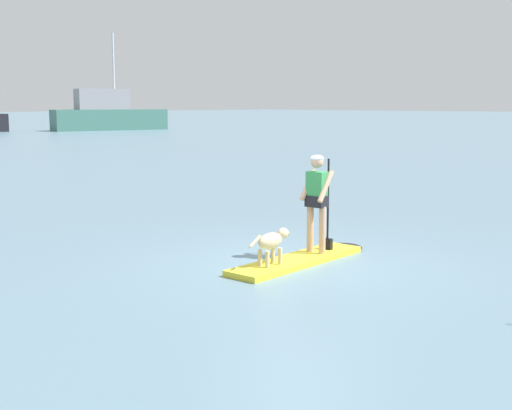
# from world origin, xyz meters

# --- Properties ---
(ground_plane) EXTENTS (400.00, 400.00, 0.00)m
(ground_plane) POSITION_xyz_m (0.00, 0.00, 0.00)
(ground_plane) COLOR slate
(paddleboard) EXTENTS (3.30, 0.94, 0.10)m
(paddleboard) POSITION_xyz_m (0.22, 0.02, 0.05)
(paddleboard) COLOR yellow
(paddleboard) RESTS_ON ground_plane
(person_paddler) EXTENTS (0.63, 0.51, 1.72)m
(person_paddler) POSITION_xyz_m (0.56, 0.05, 1.09)
(person_paddler) COLOR tan
(person_paddler) RESTS_ON paddleboard
(dog) EXTENTS (1.01, 0.27, 0.57)m
(dog) POSITION_xyz_m (-0.67, -0.06, 0.48)
(dog) COLOR #CCB78C
(dog) RESTS_ON paddleboard
(moored_boat_center) EXTENTS (11.75, 4.98, 9.63)m
(moored_boat_center) POSITION_xyz_m (29.45, 52.53, 1.56)
(moored_boat_center) COLOR #3F7266
(moored_boat_center) RESTS_ON ground_plane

